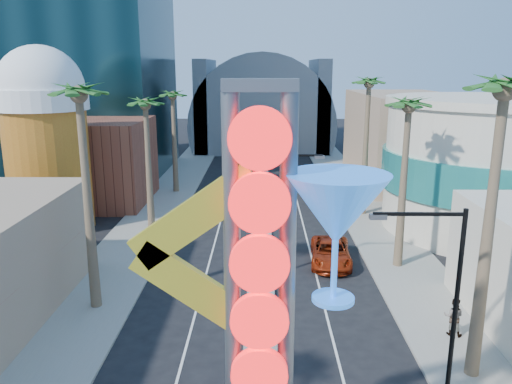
# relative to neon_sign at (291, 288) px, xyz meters

# --- Properties ---
(sidewalk_west) EXTENTS (5.00, 100.00, 0.15)m
(sidewalk_west) POSITION_rel_neon_sign_xyz_m (-10.32, 32.04, -7.23)
(sidewalk_west) COLOR gray
(sidewalk_west) RESTS_ON ground
(sidewalk_east) EXTENTS (5.00, 100.00, 0.15)m
(sidewalk_east) POSITION_rel_neon_sign_xyz_m (8.68, 32.04, -7.23)
(sidewalk_east) COLOR gray
(sidewalk_east) RESTS_ON ground
(median) EXTENTS (1.60, 84.00, 0.15)m
(median) POSITION_rel_neon_sign_xyz_m (-0.82, 35.04, -7.23)
(median) COLOR gray
(median) RESTS_ON ground
(brick_filler_west) EXTENTS (10.00, 10.00, 8.00)m
(brick_filler_west) POSITION_rel_neon_sign_xyz_m (-16.82, 35.04, -3.31)
(brick_filler_west) COLOR brown
(brick_filler_west) RESTS_ON ground
(filler_east) EXTENTS (10.00, 20.00, 10.00)m
(filler_east) POSITION_rel_neon_sign_xyz_m (15.18, 45.04, -2.31)
(filler_east) COLOR tan
(filler_east) RESTS_ON ground
(beer_mug) EXTENTS (7.00, 7.00, 14.50)m
(beer_mug) POSITION_rel_neon_sign_xyz_m (-17.82, 27.04, 0.54)
(beer_mug) COLOR #A94B16
(beer_mug) RESTS_ON ground
(turquoise_building) EXTENTS (16.60, 16.60, 10.60)m
(turquoise_building) POSITION_rel_neon_sign_xyz_m (17.18, 27.04, -2.06)
(turquoise_building) COLOR beige
(turquoise_building) RESTS_ON ground
(canopy) EXTENTS (22.00, 16.00, 22.00)m
(canopy) POSITION_rel_neon_sign_xyz_m (-0.82, 69.04, -3.00)
(canopy) COLOR slate
(canopy) RESTS_ON ground
(neon_sign) EXTENTS (6.53, 2.60, 12.55)m
(neon_sign) POSITION_rel_neon_sign_xyz_m (0.00, 0.00, 0.00)
(neon_sign) COLOR gray
(neon_sign) RESTS_ON ground
(streetlight_0) EXTENTS (3.79, 0.25, 8.00)m
(streetlight_0) POSITION_rel_neon_sign_xyz_m (-0.27, 17.04, -2.43)
(streetlight_0) COLOR black
(streetlight_0) RESTS_ON ground
(streetlight_1) EXTENTS (3.79, 0.25, 8.00)m
(streetlight_1) POSITION_rel_neon_sign_xyz_m (-1.36, 41.04, -2.43)
(streetlight_1) COLOR black
(streetlight_1) RESTS_ON ground
(streetlight_2) EXTENTS (3.45, 0.25, 8.00)m
(streetlight_2) POSITION_rel_neon_sign_xyz_m (5.91, 5.04, -2.47)
(streetlight_2) COLOR black
(streetlight_2) RESTS_ON ground
(palm_1) EXTENTS (2.40, 2.40, 12.70)m
(palm_1) POSITION_rel_neon_sign_xyz_m (-9.82, 13.04, 3.52)
(palm_1) COLOR brown
(palm_1) RESTS_ON ground
(palm_2) EXTENTS (2.40, 2.40, 11.20)m
(palm_2) POSITION_rel_neon_sign_xyz_m (-9.82, 27.04, 2.17)
(palm_2) COLOR brown
(palm_2) RESTS_ON ground
(palm_3) EXTENTS (2.40, 2.40, 11.20)m
(palm_3) POSITION_rel_neon_sign_xyz_m (-9.82, 39.04, 2.17)
(palm_3) COLOR brown
(palm_3) RESTS_ON ground
(palm_5) EXTENTS (2.40, 2.40, 13.20)m
(palm_5) POSITION_rel_neon_sign_xyz_m (8.18, 7.04, 3.96)
(palm_5) COLOR brown
(palm_5) RESTS_ON ground
(palm_6) EXTENTS (2.40, 2.40, 11.70)m
(palm_6) POSITION_rel_neon_sign_xyz_m (8.18, 19.04, 2.62)
(palm_6) COLOR brown
(palm_6) RESTS_ON ground
(palm_7) EXTENTS (2.40, 2.40, 12.70)m
(palm_7) POSITION_rel_neon_sign_xyz_m (8.18, 31.04, 3.52)
(palm_7) COLOR brown
(palm_7) RESTS_ON ground
(red_pickup) EXTENTS (3.04, 5.78, 1.55)m
(red_pickup) POSITION_rel_neon_sign_xyz_m (3.84, 19.61, -6.53)
(red_pickup) COLOR #97270B
(red_pickup) RESTS_ON ground
(pedestrian_b) EXTENTS (1.14, 1.03, 1.91)m
(pedestrian_b) POSITION_rel_neon_sign_xyz_m (8.52, 10.21, -6.20)
(pedestrian_b) COLOR gray
(pedestrian_b) RESTS_ON sidewalk_east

